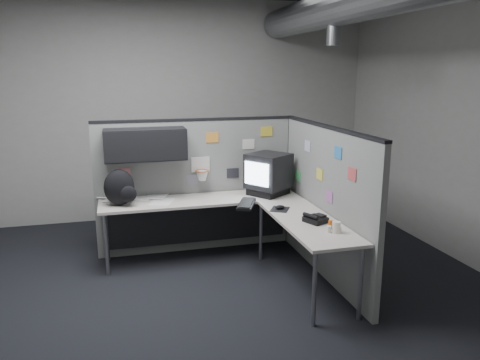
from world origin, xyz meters
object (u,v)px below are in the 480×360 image
object	(u,v)px
phone	(315,219)
keyboard	(246,204)
desk	(227,214)
backpack	(120,188)
monitor	(268,174)

from	to	relation	value
phone	keyboard	bearing A→B (deg)	110.30
desk	backpack	distance (m)	1.21
desk	monitor	distance (m)	0.73
keyboard	phone	size ratio (longest dim) A/B	1.88
monitor	phone	distance (m)	1.17
keyboard	backpack	distance (m)	1.39
desk	backpack	size ratio (longest dim) A/B	5.73
monitor	backpack	world-z (taller)	monitor
keyboard	phone	distance (m)	0.89
keyboard	backpack	xyz separation A→B (m)	(-1.33, 0.36, 0.18)
backpack	keyboard	bearing A→B (deg)	-36.58
keyboard	backpack	world-z (taller)	backpack
monitor	backpack	bearing A→B (deg)	-169.01
monitor	keyboard	size ratio (longest dim) A/B	1.27
desk	monitor	size ratio (longest dim) A/B	3.85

